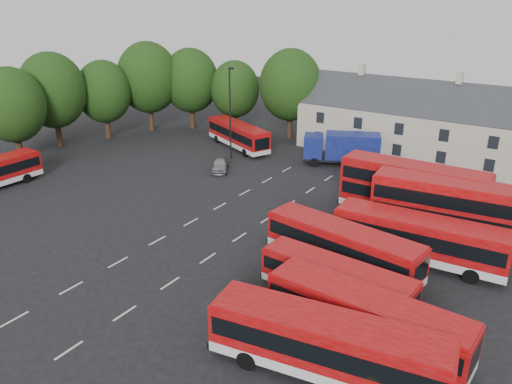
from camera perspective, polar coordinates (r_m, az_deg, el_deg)
ground at (r=40.94m, az=-9.27°, el=-4.43°), size 140.00×140.00×0.00m
lane_markings at (r=40.81m, az=-4.78°, el=-4.28°), size 5.15×33.80×0.01m
treeline at (r=66.10m, az=-11.79°, el=11.65°), size 29.92×32.59×12.01m
terrace_houses at (r=59.43m, az=21.50°, el=6.67°), size 35.70×7.13×10.06m
bus_row_a at (r=25.76m, az=8.11°, el=-16.65°), size 12.10×4.51×3.34m
bus_row_b at (r=28.04m, az=12.47°, el=-13.68°), size 11.29×3.25×3.16m
bus_row_c at (r=31.34m, az=9.21°, el=-9.78°), size 9.86×2.78×2.76m
bus_row_d at (r=34.82m, az=9.88°, el=-5.91°), size 11.49×4.06×3.18m
bus_row_e at (r=37.03m, az=18.17°, el=-4.79°), size 12.01×3.48×3.35m
bus_dd_south at (r=40.68m, az=21.44°, el=-1.65°), size 12.02×3.94×4.84m
bus_dd_north at (r=43.45m, az=17.47°, el=0.39°), size 11.90×2.88×4.87m
bus_north at (r=61.41m, az=-2.06°, el=6.68°), size 10.84×6.64×3.05m
box_truck at (r=56.01m, az=9.88°, el=5.05°), size 8.53×5.77×3.59m
silver_car at (r=53.93m, az=-4.13°, el=3.20°), size 3.62×4.37×1.40m
lamppost at (r=56.66m, az=-2.96°, el=9.22°), size 0.72×0.38×10.37m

